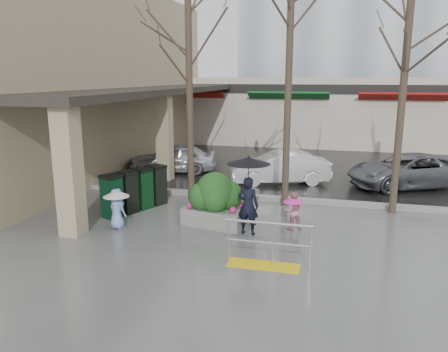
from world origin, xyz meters
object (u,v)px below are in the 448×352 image
at_px(child_pink, 293,208).
at_px(child_blue, 117,204).
at_px(car_a, 173,158).
at_px(car_c, 409,171).
at_px(tree_midwest, 290,37).
at_px(handrail, 266,250).
at_px(woman, 248,187).
at_px(tree_mideast, 407,48).
at_px(planter, 215,200).
at_px(car_b, 280,167).
at_px(tree_west, 189,44).
at_px(news_boxes, 135,190).

bearing_deg(child_pink, child_blue, -7.00).
relative_size(car_a, car_c, 0.82).
bearing_deg(tree_midwest, car_c, 40.03).
bearing_deg(handrail, woman, 112.89).
relative_size(tree_mideast, planter, 3.45).
distance_m(child_pink, car_a, 8.35).
bearing_deg(car_c, tree_mideast, -38.56).
bearing_deg(planter, car_c, 45.51).
height_order(handrail, car_b, car_b).
bearing_deg(car_c, child_blue, -74.51).
relative_size(handrail, child_blue, 1.68).
bearing_deg(tree_west, planter, -57.72).
bearing_deg(woman, news_boxes, -12.54).
distance_m(tree_midwest, tree_mideast, 3.32).
relative_size(planter, news_boxes, 0.81).
bearing_deg(news_boxes, woman, 6.55).
xyz_separation_m(woman, child_blue, (-3.55, -0.47, -0.59)).
xyz_separation_m(car_b, car_c, (4.77, 0.60, 0.00)).
height_order(tree_mideast, planter, tree_mideast).
xyz_separation_m(handrail, planter, (-1.82, 2.36, 0.35)).
xyz_separation_m(tree_mideast, child_blue, (-7.49, -3.38, -4.17)).
distance_m(tree_mideast, car_c, 5.60).
bearing_deg(child_blue, tree_west, -85.18).
xyz_separation_m(child_blue, car_a, (-1.11, 7.15, -0.06)).
xyz_separation_m(planter, car_a, (-3.64, 6.21, -0.10)).
bearing_deg(car_a, child_blue, -7.47).
distance_m(car_a, car_c, 9.52).
bearing_deg(planter, tree_west, 122.28).
height_order(woman, car_a, woman).
height_order(planter, car_c, planter).
distance_m(planter, car_b, 5.50).
relative_size(car_b, car_c, 0.84).
xyz_separation_m(news_boxes, car_a, (-0.86, 5.49, -0.02)).
relative_size(tree_mideast, child_pink, 6.14).
bearing_deg(tree_mideast, tree_west, -180.00).
height_order(child_pink, child_blue, child_blue).
relative_size(tree_midwest, woman, 3.30).
xyz_separation_m(news_boxes, car_b, (3.89, 4.67, -0.02)).
height_order(handrail, tree_mideast, tree_mideast).
bearing_deg(car_c, tree_midwest, -73.95).
bearing_deg(news_boxes, child_pink, 17.66).
relative_size(child_pink, car_b, 0.28).
height_order(tree_west, car_a, tree_west).
height_order(tree_midwest, planter, tree_midwest).
distance_m(tree_west, tree_mideast, 6.50).
distance_m(child_blue, car_b, 7.30).
bearing_deg(tree_mideast, woman, -143.54).
bearing_deg(tree_mideast, child_blue, -155.71).
bearing_deg(tree_mideast, handrail, -123.19).
height_order(handrail, planter, planter).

